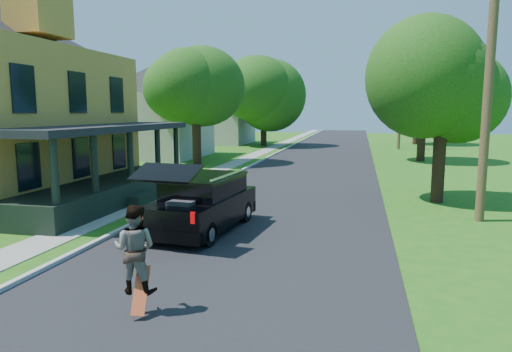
% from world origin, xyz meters
% --- Properties ---
extents(ground, '(140.00, 140.00, 0.00)m').
position_xyz_m(ground, '(0.00, 0.00, 0.00)').
color(ground, '#1E6213').
rests_on(ground, ground).
extents(street, '(8.00, 120.00, 0.02)m').
position_xyz_m(street, '(0.00, 20.00, 0.00)').
color(street, black).
rests_on(street, ground).
extents(curb, '(0.15, 120.00, 0.12)m').
position_xyz_m(curb, '(-4.05, 20.00, 0.00)').
color(curb, '#ACACA6').
rests_on(curb, ground).
extents(sidewalk, '(1.30, 120.00, 0.03)m').
position_xyz_m(sidewalk, '(-5.60, 20.00, 0.00)').
color(sidewalk, gray).
rests_on(sidewalk, ground).
extents(front_walk, '(6.50, 1.20, 0.03)m').
position_xyz_m(front_walk, '(-9.50, 6.00, 0.00)').
color(front_walk, gray).
rests_on(front_walk, ground).
extents(neighbor_house_mid, '(12.78, 12.78, 8.30)m').
position_xyz_m(neighbor_house_mid, '(-13.50, 24.00, 4.19)').
color(neighbor_house_mid, beige).
rests_on(neighbor_house_mid, ground).
extents(neighbor_house_far, '(12.78, 12.78, 8.30)m').
position_xyz_m(neighbor_house_far, '(-13.50, 40.00, 4.19)').
color(neighbor_house_far, beige).
rests_on(neighbor_house_far, ground).
extents(black_suv, '(2.31, 5.06, 2.29)m').
position_xyz_m(black_suv, '(-1.63, 2.68, 0.87)').
color(black_suv, black).
rests_on(black_suv, ground).
extents(skateboarder, '(0.84, 0.68, 1.63)m').
position_xyz_m(skateboarder, '(-0.92, -3.00, 1.19)').
color(skateboarder, black).
rests_on(skateboarder, ground).
extents(skateboard, '(0.32, 0.59, 0.80)m').
position_xyz_m(skateboard, '(-0.75, -3.16, 0.46)').
color(skateboard, '#CB3D11').
rests_on(skateboard, ground).
extents(tree_left_mid, '(6.59, 6.38, 9.23)m').
position_xyz_m(tree_left_mid, '(-8.05, 19.52, 5.89)').
color(tree_left_mid, black).
rests_on(tree_left_mid, ground).
extents(tree_left_far, '(7.86, 7.68, 10.28)m').
position_xyz_m(tree_left_far, '(-7.09, 37.36, 6.40)').
color(tree_left_far, black).
rests_on(tree_left_far, ground).
extents(tree_right_near, '(5.41, 5.19, 7.52)m').
position_xyz_m(tree_right_near, '(6.08, 9.13, 4.91)').
color(tree_right_near, black).
rests_on(tree_right_near, ground).
extents(tree_right_mid, '(6.67, 6.51, 9.99)m').
position_xyz_m(tree_right_mid, '(7.37, 25.28, 6.52)').
color(tree_right_mid, black).
rests_on(tree_right_mid, ground).
extents(tree_right_far, '(7.73, 7.90, 9.14)m').
position_xyz_m(tree_right_far, '(9.00, 43.48, 5.87)').
color(tree_right_far, black).
rests_on(tree_right_far, ground).
extents(utility_pole_near, '(1.80, 0.30, 11.38)m').
position_xyz_m(utility_pole_near, '(7.00, 6.00, 5.86)').
color(utility_pole_near, '#4B3823').
rests_on(utility_pole_near, ground).
extents(utility_pole_far, '(1.80, 0.29, 10.40)m').
position_xyz_m(utility_pole_far, '(6.65, 36.02, 5.36)').
color(utility_pole_far, '#4B3823').
rests_on(utility_pole_far, ground).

